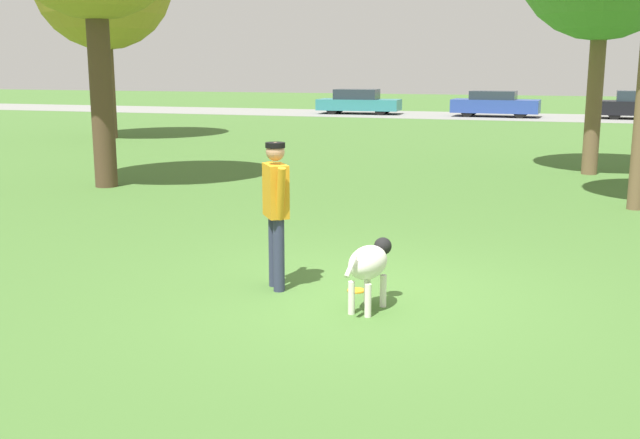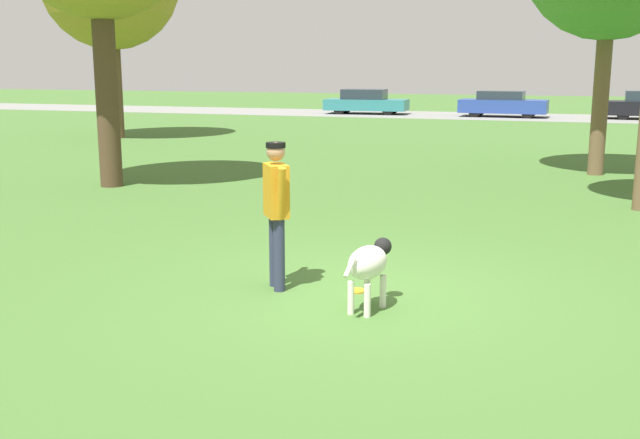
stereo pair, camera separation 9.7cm
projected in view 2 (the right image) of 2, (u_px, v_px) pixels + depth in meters
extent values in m
plane|color=#426B2D|center=(357.00, 293.00, 8.52)|extent=(120.00, 120.00, 0.00)
cube|color=gray|center=(526.00, 117.00, 37.54)|extent=(120.00, 6.00, 0.01)
cylinder|color=#2D334C|center=(279.00, 255.00, 8.52)|extent=(0.18, 0.18, 0.85)
cylinder|color=#2D334C|center=(275.00, 251.00, 8.72)|extent=(0.18, 0.18, 0.85)
cube|color=#C68419|center=(276.00, 191.00, 8.47)|extent=(0.41, 0.45, 0.60)
cylinder|color=#C68419|center=(281.00, 194.00, 8.26)|extent=(0.20, 0.23, 0.61)
cylinder|color=#C68419|center=(272.00, 188.00, 8.68)|extent=(0.20, 0.23, 0.61)
sphere|color=#A87A5B|center=(276.00, 152.00, 8.38)|extent=(0.30, 0.30, 0.21)
cylinder|color=black|center=(276.00, 145.00, 8.37)|extent=(0.31, 0.31, 0.06)
ellipsoid|color=silver|center=(368.00, 262.00, 7.81)|extent=(0.46, 0.67, 0.35)
ellipsoid|color=black|center=(374.00, 264.00, 7.96)|extent=(0.27, 0.23, 0.19)
sphere|color=black|center=(383.00, 246.00, 8.10)|extent=(0.23, 0.23, 0.19)
cylinder|color=silver|center=(367.00, 289.00, 8.08)|extent=(0.08, 0.08, 0.35)
cylinder|color=silver|center=(383.00, 291.00, 7.99)|extent=(0.08, 0.08, 0.35)
cylinder|color=silver|center=(351.00, 298.00, 7.76)|extent=(0.08, 0.08, 0.35)
cylinder|color=silver|center=(367.00, 301.00, 7.67)|extent=(0.08, 0.08, 0.35)
cylinder|color=silver|center=(350.00, 266.00, 7.46)|extent=(0.09, 0.24, 0.20)
cylinder|color=orange|center=(356.00, 291.00, 8.58)|extent=(0.20, 0.20, 0.02)
torus|color=orange|center=(356.00, 291.00, 8.58)|extent=(0.21, 0.21, 0.02)
cylinder|color=#4C3826|center=(107.00, 93.00, 15.67)|extent=(0.47, 0.47, 3.94)
cylinder|color=brown|center=(115.00, 86.00, 26.39)|extent=(0.48, 0.48, 3.66)
cylinder|color=brown|center=(601.00, 98.00, 17.41)|extent=(0.36, 0.36, 3.59)
cube|color=teal|center=(366.00, 105.00, 39.77)|extent=(4.41, 1.98, 0.58)
cube|color=#232D38|center=(364.00, 94.00, 39.70)|extent=(2.32, 1.63, 0.53)
cylinder|color=black|center=(393.00, 108.00, 40.19)|extent=(0.60, 0.23, 0.59)
cylinder|color=black|center=(388.00, 110.00, 38.74)|extent=(0.60, 0.23, 0.59)
cylinder|color=black|center=(346.00, 107.00, 40.89)|extent=(0.60, 0.23, 0.59)
cylinder|color=black|center=(339.00, 109.00, 39.44)|extent=(0.60, 0.23, 0.59)
cube|color=#284293|center=(503.00, 106.00, 37.43)|extent=(4.35, 1.87, 0.66)
cube|color=#232D38|center=(501.00, 95.00, 37.37)|extent=(2.29, 1.55, 0.43)
cylinder|color=black|center=(531.00, 111.00, 37.69)|extent=(0.62, 0.23, 0.61)
cylinder|color=black|center=(528.00, 112.00, 36.37)|extent=(0.62, 0.23, 0.61)
cylinder|color=black|center=(480.00, 110.00, 38.59)|extent=(0.62, 0.23, 0.61)
cylinder|color=black|center=(475.00, 111.00, 37.27)|extent=(0.62, 0.23, 0.61)
cylinder|color=black|center=(623.00, 112.00, 36.82)|extent=(0.60, 0.22, 0.59)
cylinder|color=black|center=(623.00, 114.00, 35.47)|extent=(0.60, 0.22, 0.59)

